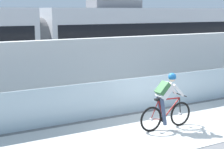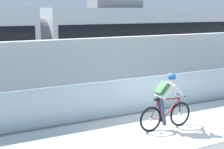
{
  "view_description": "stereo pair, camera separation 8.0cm",
  "coord_description": "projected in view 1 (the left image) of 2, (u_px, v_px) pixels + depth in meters",
  "views": [
    {
      "loc": [
        -6.51,
        -7.76,
        3.35
      ],
      "look_at": [
        -0.75,
        2.35,
        1.25
      ],
      "focal_mm": 57.25,
      "sensor_mm": 36.0,
      "label": 1
    },
    {
      "loc": [
        -6.44,
        -7.8,
        3.35
      ],
      "look_at": [
        -0.75,
        2.35,
        1.25
      ],
      "focal_mm": 57.25,
      "sensor_mm": 36.0,
      "label": 2
    }
  ],
  "objects": [
    {
      "name": "bike_path_deck",
      "position": [
        174.0,
        127.0,
        10.4
      ],
      "size": [
        32.0,
        3.2,
        0.01
      ],
      "primitive_type": "cube",
      "color": "beige",
      "rests_on": "ground"
    },
    {
      "name": "cyclist_on_bike",
      "position": [
        166.0,
        102.0,
        10.1
      ],
      "size": [
        1.77,
        0.58,
        1.61
      ],
      "color": "black",
      "rests_on": "ground"
    },
    {
      "name": "concrete_barrier_wall",
      "position": [
        112.0,
        69.0,
        13.31
      ],
      "size": [
        32.0,
        0.36,
        2.37
      ],
      "primitive_type": "cube",
      "color": "silver",
      "rests_on": "ground"
    },
    {
      "name": "tram",
      "position": [
        37.0,
        45.0,
        15.02
      ],
      "size": [
        22.56,
        2.54,
        3.81
      ],
      "color": "silver",
      "rests_on": "ground"
    },
    {
      "name": "ground_plane",
      "position": [
        174.0,
        127.0,
        10.4
      ],
      "size": [
        200.0,
        200.0,
        0.0
      ],
      "primitive_type": "plane",
      "color": "slate"
    },
    {
      "name": "tram_rail_far",
      "position": [
        71.0,
        82.0,
        16.87
      ],
      "size": [
        32.0,
        0.08,
        0.01
      ],
      "primitive_type": "cube",
      "color": "#595654",
      "rests_on": "ground"
    },
    {
      "name": "tram_rail_near",
      "position": [
        84.0,
        88.0,
        15.64
      ],
      "size": [
        32.0,
        0.08,
        0.01
      ],
      "primitive_type": "cube",
      "color": "#595654",
      "rests_on": "ground"
    },
    {
      "name": "glass_parapet",
      "position": [
        139.0,
        95.0,
        11.88
      ],
      "size": [
        32.0,
        0.05,
        1.16
      ],
      "primitive_type": "cube",
      "color": "silver",
      "rests_on": "ground"
    }
  ]
}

